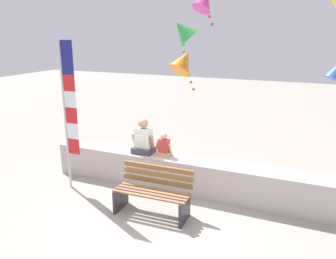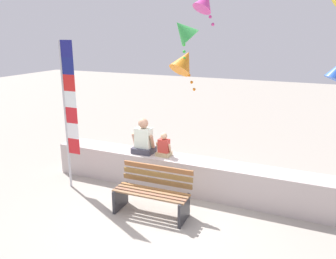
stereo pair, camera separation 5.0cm
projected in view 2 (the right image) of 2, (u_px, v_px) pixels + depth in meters
The scene contains 9 objects.
ground_plane at pixel (158, 215), 6.45m from camera, with size 40.00×40.00×0.00m, color #9D958A.
seawall_ledge at pixel (182, 174), 7.41m from camera, with size 6.09×0.61×0.73m, color #BBADA9.
park_bench at pixel (153, 193), 6.44m from camera, with size 1.45×0.65×0.88m.
person_adult at pixel (144, 139), 7.58m from camera, with size 0.52×0.38×0.79m.
person_child at pixel (164, 147), 7.41m from camera, with size 0.34×0.25×0.52m.
flag_banner at pixel (68, 107), 7.14m from camera, with size 0.33×0.05×3.18m.
kite_magenta at pixel (205, 2), 8.43m from camera, with size 0.74×0.80×0.88m.
kite_green at pixel (184, 30), 8.59m from camera, with size 0.91×0.81×1.15m.
kite_orange at pixel (184, 61), 9.28m from camera, with size 0.92×1.03×1.18m.
Camera 2 is at (2.50, -5.20, 3.32)m, focal length 36.62 mm.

